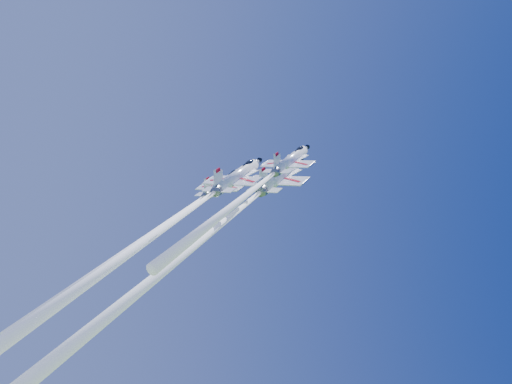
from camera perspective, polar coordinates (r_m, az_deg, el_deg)
name	(u,v)px	position (r m, az deg, el deg)	size (l,w,h in m)	color
jet_lead	(196,244)	(82.34, -5.97, -5.20)	(49.50, 35.79, 54.92)	white
jet_left	(162,227)	(89.82, -9.40, -3.46)	(35.19, 25.35, 37.43)	white
jet_right	(252,191)	(83.22, -0.40, 0.15)	(29.04, 20.75, 29.82)	white
jet_slot	(157,233)	(79.31, -9.87, -4.07)	(41.11, 29.64, 44.24)	white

